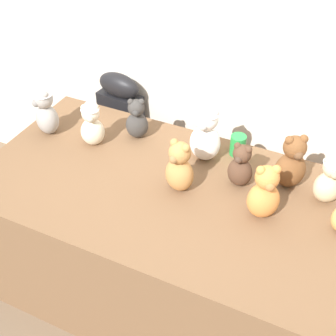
# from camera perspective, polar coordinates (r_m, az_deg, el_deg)

# --- Properties ---
(ground_plane) EXTENTS (10.00, 10.00, 0.00)m
(ground_plane) POSITION_cam_1_polar(r_m,az_deg,el_deg) (2.61, -2.48, -18.80)
(ground_plane) COLOR brown
(wall_back) EXTENTS (7.00, 0.08, 2.60)m
(wall_back) POSITION_cam_1_polar(r_m,az_deg,el_deg) (2.45, 7.74, 17.29)
(wall_back) COLOR silver
(wall_back) RESTS_ON ground_plane
(display_table) EXTENTS (1.85, 0.97, 0.79)m
(display_table) POSITION_cam_1_polar(r_m,az_deg,el_deg) (2.42, 0.00, -9.37)
(display_table) COLOR brown
(display_table) RESTS_ON ground_plane
(instrument_case) EXTENTS (0.29, 0.15, 0.94)m
(instrument_case) POSITION_cam_1_polar(r_m,az_deg,el_deg) (2.99, -5.67, 3.76)
(instrument_case) COLOR black
(instrument_case) RESTS_ON ground_plane
(teddy_bear_ash) EXTENTS (0.17, 0.17, 0.30)m
(teddy_bear_ash) POSITION_cam_1_polar(r_m,az_deg,el_deg) (2.50, -15.16, 7.15)
(teddy_bear_ash) COLOR gray
(teddy_bear_ash) RESTS_ON display_table
(teddy_bear_chestnut) EXTENTS (0.19, 0.18, 0.28)m
(teddy_bear_chestnut) POSITION_cam_1_polar(r_m,az_deg,el_deg) (2.15, 15.26, 0.61)
(teddy_bear_chestnut) COLOR brown
(teddy_bear_chestnut) RESTS_ON display_table
(teddy_bear_caramel) EXTENTS (0.16, 0.15, 0.27)m
(teddy_bear_caramel) POSITION_cam_1_polar(r_m,az_deg,el_deg) (2.06, 1.45, 0.04)
(teddy_bear_caramel) COLOR #B27A42
(teddy_bear_caramel) RESTS_ON display_table
(teddy_bear_ginger) EXTENTS (0.18, 0.17, 0.28)m
(teddy_bear_ginger) POSITION_cam_1_polar(r_m,az_deg,el_deg) (1.97, 12.03, -3.12)
(teddy_bear_ginger) COLOR #D17F3D
(teddy_bear_ginger) RESTS_ON display_table
(teddy_bear_cocoa) EXTENTS (0.13, 0.11, 0.23)m
(teddy_bear_cocoa) POSITION_cam_1_polar(r_m,az_deg,el_deg) (2.12, 9.10, 0.20)
(teddy_bear_cocoa) COLOR #4C3323
(teddy_bear_cocoa) RESTS_ON display_table
(teddy_bear_snow) EXTENTS (0.16, 0.14, 0.34)m
(teddy_bear_snow) POSITION_cam_1_polar(r_m,az_deg,el_deg) (2.22, 4.76, 4.64)
(teddy_bear_snow) COLOR white
(teddy_bear_snow) RESTS_ON display_table
(teddy_bear_charcoal) EXTENTS (0.15, 0.14, 0.23)m
(teddy_bear_charcoal) POSITION_cam_1_polar(r_m,az_deg,el_deg) (2.41, -3.94, 6.06)
(teddy_bear_charcoal) COLOR #383533
(teddy_bear_charcoal) RESTS_ON display_table
(teddy_bear_cream) EXTENTS (0.16, 0.15, 0.27)m
(teddy_bear_cream) POSITION_cam_1_polar(r_m,az_deg,el_deg) (2.37, -9.58, 5.64)
(teddy_bear_cream) COLOR beige
(teddy_bear_cream) RESTS_ON display_table
(teddy_bear_sand) EXTENTS (0.16, 0.14, 0.28)m
(teddy_bear_sand) POSITION_cam_1_polar(r_m,az_deg,el_deg) (2.11, 19.72, -1.14)
(teddy_bear_sand) COLOR #CCB78E
(teddy_bear_sand) RESTS_ON display_table
(party_cup_green) EXTENTS (0.08, 0.08, 0.11)m
(party_cup_green) POSITION_cam_1_polar(r_m,az_deg,el_deg) (2.33, 8.76, 2.86)
(party_cup_green) COLOR #238C3D
(party_cup_green) RESTS_ON display_table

